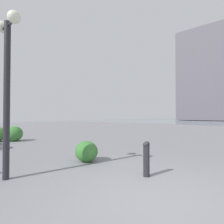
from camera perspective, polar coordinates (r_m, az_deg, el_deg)
building_slab at (r=67.72m, az=27.99°, el=9.91°), size 15.26×14.47×28.50m
lamppost at (r=4.88m, az=-30.61°, el=11.73°), size 0.98×0.28×3.77m
bollard_near at (r=4.47m, az=11.18°, el=-14.32°), size 0.13×0.13×0.84m
bollard_mid at (r=4.47m, az=10.76°, el=-14.46°), size 0.13×0.13×0.82m
shrub_round at (r=11.60m, az=-28.88°, el=-6.12°), size 0.99×0.89×0.84m
shrub_wide at (r=5.81m, az=-8.23°, el=-12.40°), size 0.76×0.69×0.65m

